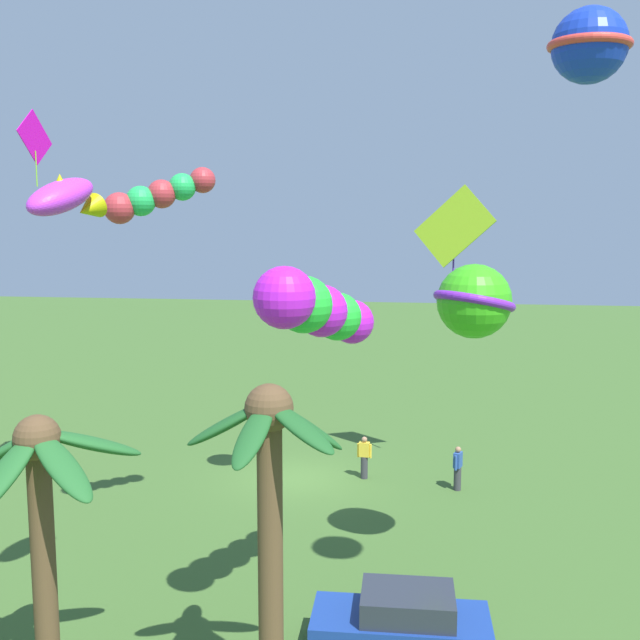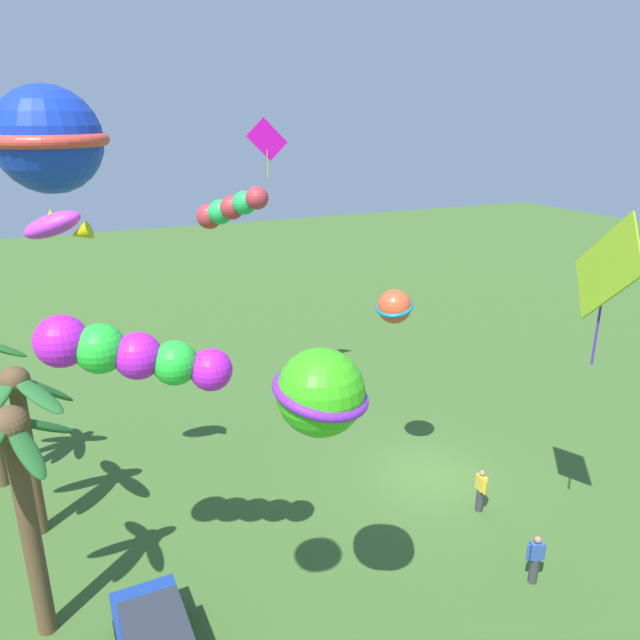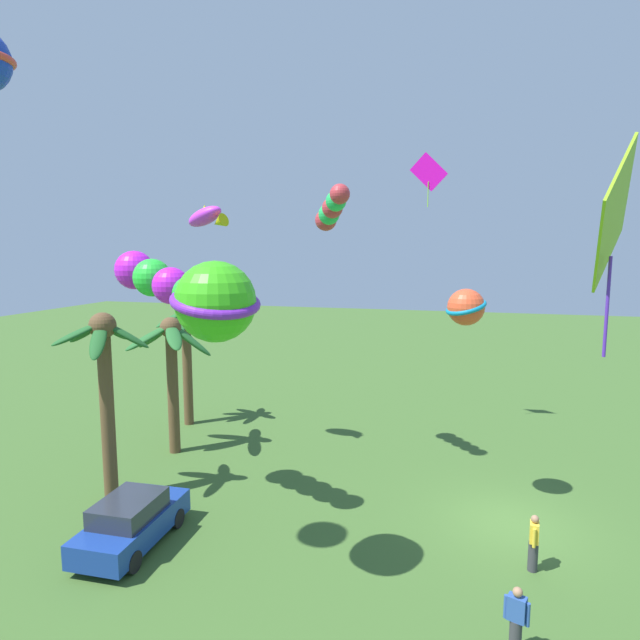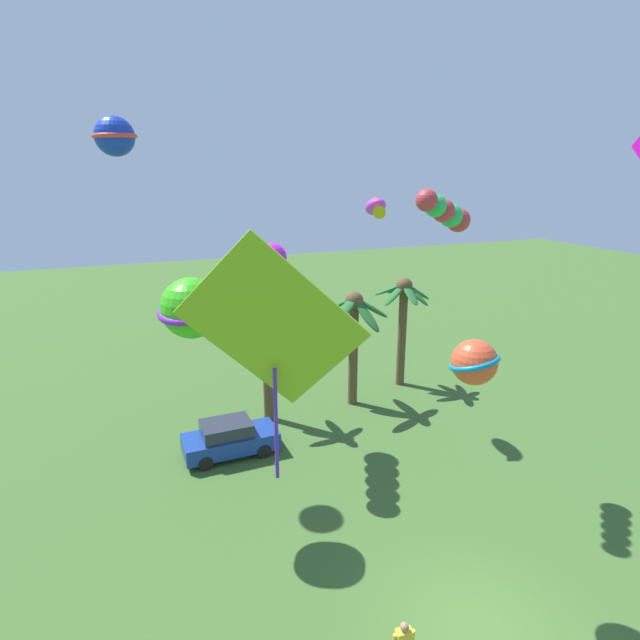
% 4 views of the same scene
% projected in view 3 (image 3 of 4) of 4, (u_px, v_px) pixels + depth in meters
% --- Properties ---
extents(ground_plane, '(120.00, 120.00, 0.00)m').
position_uv_depth(ground_plane, '(510.00, 524.00, 16.90)').
color(ground_plane, '#3D6028').
extents(palm_tree_0, '(3.66, 3.58, 5.88)m').
position_uv_depth(palm_tree_0, '(171.00, 354.00, 22.33)').
color(palm_tree_0, brown).
rests_on(palm_tree_0, ground).
extents(palm_tree_1, '(3.01, 3.11, 6.06)m').
position_uv_depth(palm_tree_1, '(186.00, 338.00, 26.02)').
color(palm_tree_1, brown).
rests_on(palm_tree_1, ground).
extents(palm_tree_2, '(3.05, 3.10, 6.59)m').
position_uv_depth(palm_tree_2, '(104.00, 370.00, 18.00)').
color(palm_tree_2, brown).
rests_on(palm_tree_2, ground).
extents(parked_car_0, '(3.94, 1.82, 1.51)m').
position_uv_depth(parked_car_0, '(132.00, 521.00, 15.56)').
color(parked_car_0, navy).
rests_on(parked_car_0, ground).
extents(spectator_0, '(0.55, 0.27, 1.59)m').
position_uv_depth(spectator_0, '(534.00, 542.00, 14.33)').
color(spectator_0, '#38383D').
rests_on(spectator_0, ground).
extents(spectator_1, '(0.35, 0.52, 1.59)m').
position_uv_depth(spectator_1, '(516.00, 621.00, 11.30)').
color(spectator_1, '#38383D').
rests_on(spectator_1, ground).
extents(kite_tube_0, '(2.79, 1.81, 1.56)m').
position_uv_depth(kite_tube_0, '(332.00, 209.00, 19.84)').
color(kite_tube_0, '#BD323A').
extents(kite_tube_1, '(2.17, 4.37, 2.05)m').
position_uv_depth(kite_tube_1, '(166.00, 284.00, 16.43)').
color(kite_tube_1, '#C91DE3').
extents(kite_diamond_2, '(2.89, 1.05, 4.19)m').
position_uv_depth(kite_diamond_2, '(613.00, 220.00, 10.08)').
color(kite_diamond_2, '#89BA1E').
extents(kite_fish_4, '(1.39, 2.15, 1.15)m').
position_uv_depth(kite_fish_4, '(207.00, 217.00, 21.25)').
color(kite_fish_4, '#D636EC').
extents(kite_ball_5, '(1.79, 1.79, 1.17)m').
position_uv_depth(kite_ball_5, '(466.00, 307.00, 16.81)').
color(kite_ball_5, '#EB4F2B').
extents(kite_diamond_6, '(0.28, 1.72, 2.41)m').
position_uv_depth(kite_diamond_6, '(429.00, 173.00, 23.71)').
color(kite_diamond_6, '#EE0FC6').
extents(kite_ball_7, '(2.94, 2.94, 1.89)m').
position_uv_depth(kite_ball_7, '(216.00, 302.00, 12.20)').
color(kite_ball_7, green).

